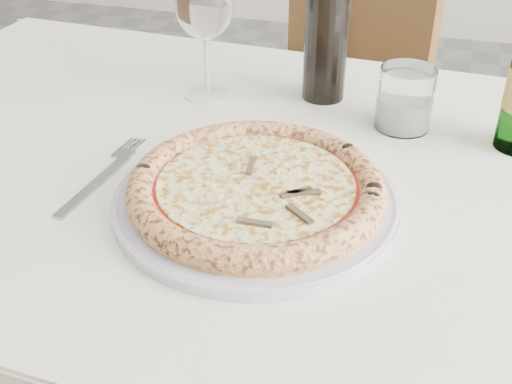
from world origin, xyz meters
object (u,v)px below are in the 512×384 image
Objects in this scene: plate at (256,200)px; wine_bottle at (327,26)px; dining_table at (276,221)px; wine_glass at (204,9)px; tumbler at (405,102)px; chair_far at (332,90)px; pizza at (256,188)px.

plate is 1.25× the size of wine_bottle.
wine_glass is at bearing 131.77° from dining_table.
plate is 3.78× the size of tumbler.
tumbler is at bearing -71.57° from chair_far.
plate is at bearing -32.01° from pizza.
dining_table is 4.68× the size of pizza.
wine_bottle is (-0.13, 0.07, 0.08)m from tumbler.
wine_glass reaches higher than chair_far.
chair_far is 10.21× the size of tumbler.
chair_far is 0.90m from pizza.
dining_table is 0.34m from wine_glass.
chair_far is 3.37× the size of wine_bottle.
pizza is 1.56× the size of wine_glass.
pizza is at bearing 147.99° from plate.
tumbler is (0.15, 0.26, 0.01)m from pizza.
dining_table is 0.31m from wine_bottle.
plate is 0.35m from wine_glass.
wine_glass is 2.17× the size of tumbler.
chair_far is 3.02× the size of pizza.
wine_glass is (-0.16, 0.28, 0.13)m from plate.
chair_far reaches higher than plate.
wine_bottle is (0.02, 0.33, 0.09)m from pizza.
wine_glass reaches higher than plate.
wine_bottle reaches higher than pizza.
pizza is at bearing -119.85° from tumbler.
pizza is 1.12× the size of wine_bottle.
tumbler is at bearing 60.15° from plate.
pizza is at bearing -90.00° from dining_table.
pizza is 3.38× the size of tumbler.
tumbler is (0.15, 0.26, 0.03)m from plate.
dining_table is at bearing 90.00° from pizza.
pizza is (0.05, -0.86, 0.25)m from chair_far.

